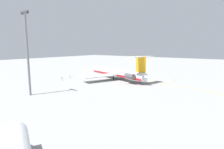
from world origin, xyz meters
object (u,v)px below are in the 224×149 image
at_px(ground_crew_near_nose, 62,78).
at_px(ground_crew_near_tail, 70,76).
at_px(main_jetliner, 118,73).
at_px(safety_cone_tail, 73,76).
at_px(safety_cone_nose, 174,80).
at_px(light_mast, 27,51).
at_px(safety_cone_wingtip, 116,71).

height_order(ground_crew_near_nose, ground_crew_near_tail, ground_crew_near_tail).
xyz_separation_m(main_jetliner, ground_crew_near_tail, (22.54, 11.49, -2.20)).
height_order(ground_crew_near_nose, safety_cone_tail, ground_crew_near_nose).
distance_m(safety_cone_nose, light_mast, 65.41).
distance_m(main_jetliner, safety_cone_nose, 27.40).
bearing_deg(safety_cone_nose, safety_cone_wingtip, -11.05).
bearing_deg(safety_cone_tail, safety_cone_wingtip, -104.62).
bearing_deg(ground_crew_near_tail, safety_cone_wingtip, 40.54).
bearing_deg(ground_crew_near_tail, ground_crew_near_nose, -115.50).
distance_m(safety_cone_wingtip, safety_cone_tail, 30.61).
height_order(safety_cone_tail, light_mast, light_mast).
bearing_deg(safety_cone_wingtip, safety_cone_tail, 75.38).
bearing_deg(safety_cone_tail, ground_crew_near_tail, 115.96).
distance_m(ground_crew_near_nose, safety_cone_wingtip, 40.19).
bearing_deg(safety_cone_nose, safety_cone_tail, 24.62).
height_order(ground_crew_near_tail, safety_cone_tail, ground_crew_near_tail).
relative_size(ground_crew_near_tail, safety_cone_nose, 3.24).
height_order(safety_cone_nose, light_mast, light_mast).
height_order(main_jetliner, safety_cone_nose, main_jetliner).
relative_size(main_jetliner, light_mast, 1.51).
bearing_deg(ground_crew_near_nose, light_mast, -93.33).
relative_size(ground_crew_near_nose, safety_cone_nose, 3.13).
height_order(main_jetliner, safety_cone_tail, main_jetliner).
height_order(main_jetliner, ground_crew_near_tail, main_jetliner).
xyz_separation_m(safety_cone_nose, safety_cone_wingtip, (39.91, -7.79, 0.00)).
height_order(main_jetliner, ground_crew_near_nose, main_jetliner).
distance_m(main_jetliner, safety_cone_tail, 25.79).
xyz_separation_m(ground_crew_near_tail, safety_cone_tail, (1.94, -3.98, -0.85)).
bearing_deg(light_mast, safety_cone_tail, -63.40).
xyz_separation_m(main_jetliner, light_mast, (7.38, 41.67, 11.52)).
xyz_separation_m(ground_crew_near_nose, safety_cone_nose, (-44.09, -32.17, -0.81)).
xyz_separation_m(main_jetliner, safety_cone_tail, (24.48, 7.52, -3.06)).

